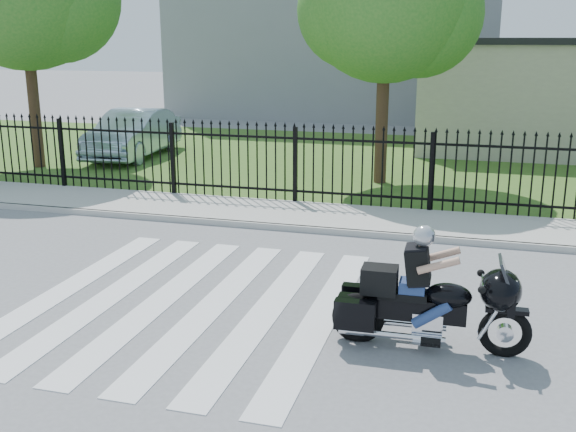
# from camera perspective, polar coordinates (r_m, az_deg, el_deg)

# --- Properties ---
(ground) EXTENTS (120.00, 120.00, 0.00)m
(ground) POSITION_cam_1_polar(r_m,az_deg,el_deg) (9.97, -8.51, -7.25)
(ground) COLOR slate
(ground) RESTS_ON ground
(crosswalk) EXTENTS (5.00, 5.50, 0.01)m
(crosswalk) POSITION_cam_1_polar(r_m,az_deg,el_deg) (9.97, -8.51, -7.22)
(crosswalk) COLOR silver
(crosswalk) RESTS_ON ground
(sidewalk) EXTENTS (40.00, 2.00, 0.12)m
(sidewalk) POSITION_cam_1_polar(r_m,az_deg,el_deg) (14.41, -0.43, 0.17)
(sidewalk) COLOR #ADAAA3
(sidewalk) RESTS_ON ground
(curb) EXTENTS (40.00, 0.12, 0.12)m
(curb) POSITION_cam_1_polar(r_m,az_deg,el_deg) (13.49, -1.61, -0.88)
(curb) COLOR #ADAAA3
(curb) RESTS_ON ground
(grass_strip) EXTENTS (40.00, 12.00, 0.02)m
(grass_strip) POSITION_cam_1_polar(r_m,az_deg,el_deg) (21.08, 4.88, 4.72)
(grass_strip) COLOR #366021
(grass_strip) RESTS_ON ground
(iron_fence) EXTENTS (26.00, 0.04, 1.80)m
(iron_fence) POSITION_cam_1_polar(r_m,az_deg,el_deg) (15.17, 0.61, 4.18)
(iron_fence) COLOR black
(iron_fence) RESTS_ON ground
(motorcycle_rider) EXTENTS (2.43, 0.74, 1.60)m
(motorcycle_rider) POSITION_cam_1_polar(r_m,az_deg,el_deg) (8.44, 11.51, -6.79)
(motorcycle_rider) COLOR black
(motorcycle_rider) RESTS_ON ground
(parked_car) EXTENTS (1.92, 4.63, 1.49)m
(parked_car) POSITION_cam_1_polar(r_m,az_deg,el_deg) (22.01, -12.98, 6.81)
(parked_car) COLOR #AEC6DB
(parked_car) RESTS_ON grass_strip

